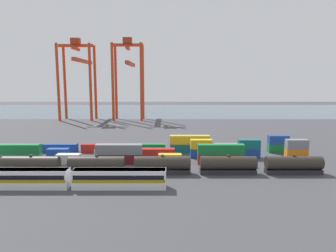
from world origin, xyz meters
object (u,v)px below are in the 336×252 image
shipping_container_4 (119,159)px  gantry_crane_central (128,71)px  shipping_container_20 (57,148)px  shipping_container_11 (105,153)px  gantry_crane_west (78,70)px  shipping_container_3 (68,159)px  freight_tank_row (162,165)px  passenger_train (70,178)px  shipping_container_19 (13,148)px

shipping_container_4 → gantry_crane_central: bearing=95.6°
shipping_container_4 → gantry_crane_central: size_ratio=0.27×
shipping_container_20 → gantry_crane_central: bearing=82.3°
shipping_container_11 → gantry_crane_west: 101.09m
shipping_container_3 → freight_tank_row: bearing=-19.7°
freight_tank_row → shipping_container_20: freight_tank_row is taller
passenger_train → shipping_container_11: bearing=85.6°
passenger_train → gantry_crane_central: (-2.73, 116.30, 25.26)m
freight_tank_row → shipping_container_20: 39.38m
shipping_container_19 → shipping_container_20: size_ratio=0.50×
shipping_container_4 → gantry_crane_west: (-38.24, 98.27, 26.62)m
shipping_container_3 → gantry_crane_central: size_ratio=0.13×
shipping_container_4 → passenger_train: bearing=-110.0°
shipping_container_20 → shipping_container_4: bearing=-32.4°
passenger_train → shipping_container_11: size_ratio=6.38×
gantry_crane_west → shipping_container_11: bearing=-70.0°
shipping_container_3 → shipping_container_4: 13.34m
shipping_container_11 → gantry_crane_central: size_ratio=0.13×
shipping_container_11 → gantry_crane_west: size_ratio=0.13×
shipping_container_4 → shipping_container_20: size_ratio=1.00×
freight_tank_row → shipping_container_20: size_ratio=6.15×
shipping_container_11 → gantry_crane_central: 94.80m
gantry_crane_west → freight_tank_row: bearing=-65.1°
shipping_container_3 → shipping_container_20: bearing=119.9°
shipping_container_11 → shipping_container_20: 17.46m
shipping_container_19 → gantry_crane_central: size_ratio=0.13×
shipping_container_3 → shipping_container_11: 10.79m
gantry_crane_central → shipping_container_19: bearing=-106.5°
shipping_container_4 → shipping_container_19: size_ratio=2.00×
shipping_container_19 → gantry_crane_west: size_ratio=0.13×
shipping_container_11 → shipping_container_3: bearing=-142.0°
shipping_container_20 → passenger_train: bearing=-66.0°
passenger_train → gantry_crane_central: size_ratio=0.85×
shipping_container_19 → gantry_crane_central: gantry_crane_central is taller
passenger_train → freight_tank_row: size_ratio=0.52×
gantry_crane_central → shipping_container_11: bearing=-87.1°
passenger_train → shipping_container_3: bearing=109.4°
passenger_train → shipping_container_4: 19.85m
shipping_container_4 → shipping_container_20: bearing=147.6°
shipping_container_11 → shipping_container_19: 30.37m
shipping_container_4 → gantry_crane_west: gantry_crane_west is taller
passenger_train → shipping_container_20: size_ratio=3.18×
passenger_train → shipping_container_19: (-27.68, 31.93, -0.84)m
shipping_container_19 → shipping_container_3: bearing=-32.2°
shipping_container_4 → shipping_container_11: same height
freight_tank_row → shipping_container_3: size_ratio=12.32×
passenger_train → gantry_crane_west: (-31.44, 116.91, 25.78)m
passenger_train → freight_tank_row: freight_tank_row is taller
shipping_container_11 → passenger_train: bearing=-94.4°
shipping_container_11 → gantry_crane_west: gantry_crane_west is taller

